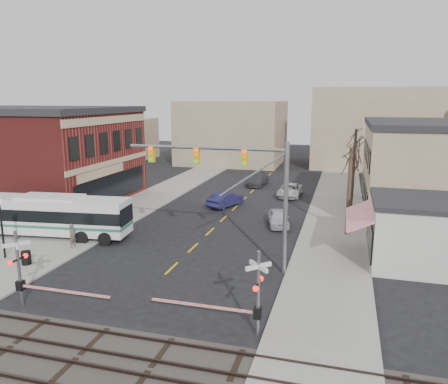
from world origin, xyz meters
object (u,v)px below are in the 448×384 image
Objects in this scene: street_lamp at (1,215)px; pedestrian_near at (73,236)px; car_b at (226,199)px; pedestrian_far at (75,215)px; transit_bus at (52,215)px; traffic_signal_mast at (240,178)px; trash_bin at (26,258)px; car_d at (257,180)px; rr_crossing_west at (26,270)px; car_a at (278,218)px; car_c at (290,190)px; rr_crossing_east at (249,294)px.

pedestrian_near is at bearing 43.57° from street_lamp.
pedestrian_far is (-10.18, -9.92, 0.26)m from car_b.
street_lamp reaches higher than car_b.
traffic_signal_mast is at bearing -8.61° from transit_bus.
trash_bin is (-13.14, -3.26, -5.19)m from traffic_signal_mast.
traffic_signal_mast is 2.10× the size of car_d.
rr_crossing_west is at bearing -95.83° from pedestrian_far.
car_a is at bearing 60.62° from rr_crossing_west.
traffic_signal_mast is 2.30× the size of car_b.
traffic_signal_mast is at bearing -88.82° from car_c.
car_d reaches higher than car_c.
pedestrian_near is (-12.15, 0.32, -4.76)m from traffic_signal_mast.
car_c is at bearing -43.43° from car_d.
transit_bus is at bearing 121.01° from rr_crossing_west.
rr_crossing_west reaches higher than car_a.
car_c is at bearing -17.94° from pedestrian_near.
transit_bus is 14.18× the size of trash_bin.
rr_crossing_east is 34.74m from car_d.
car_d is at bearing 69.32° from street_lamp.
street_lamp is 20.69m from car_a.
car_b is (-7.34, 22.66, -1.25)m from rr_crossing_east.
rr_crossing_west reaches higher than car_c.
traffic_signal_mast is 16.87m from pedestrian_far.
trash_bin is at bearing -106.64° from pedestrian_far.
rr_crossing_east is 18.20m from street_lamp.
transit_bus is 3.04m from pedestrian_far.
pedestrian_far is at bearing -131.92° from car_c.
pedestrian_far is (-15.70, -16.17, 0.30)m from car_c.
trash_bin is 28.15m from car_c.
car_a is at bearing 158.91° from car_b.
rr_crossing_east is at bearing -15.34° from street_lamp.
car_a is 7.95m from car_b.
pedestrian_near reaches higher than trash_bin.
street_lamp is 2.35× the size of pedestrian_far.
car_d is 24.06m from pedestrian_far.
car_b is 0.89× the size of car_c.
rr_crossing_east is at bearing -84.16° from car_c.
transit_bus is 26.72m from car_d.
car_b reaches higher than car_c.
trash_bin is at bearing 130.77° from rr_crossing_west.
car_a is at bearing -85.25° from car_c.
rr_crossing_west is at bearing -178.02° from rr_crossing_east.
street_lamp reaches higher than car_a.
transit_bus reaches higher than trash_bin.
street_lamp is at bearing -105.87° from car_d.
transit_bus is 15.96m from traffic_signal_mast.
pedestrian_far is at bearing -176.96° from car_a.
car_c is 2.86× the size of pedestrian_far.
rr_crossing_east is 16.38m from pedestrian_near.
pedestrian_far reaches higher than car_b.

